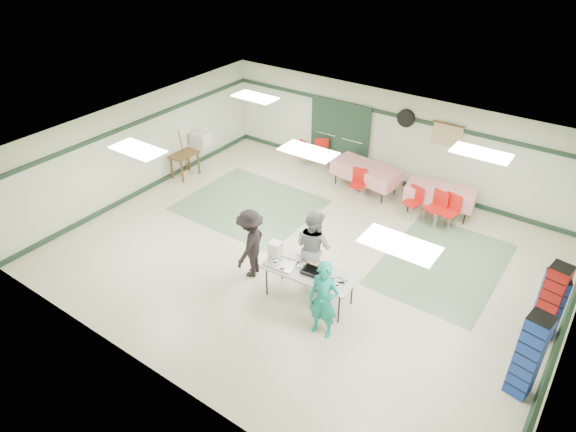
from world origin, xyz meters
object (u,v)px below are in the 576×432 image
Objects in this scene: chair_loose_b at (302,151)px; crate_stack_blue_b at (529,356)px; serving_table at (309,273)px; dining_table_a at (440,194)px; chair_b at (414,199)px; chair_loose_a at (321,150)px; chair_c at (450,208)px; printer_table at (184,157)px; chair_a at (437,204)px; office_printer at (201,139)px; broom at (183,152)px; crate_stack_red at (550,302)px; dining_table_b at (366,172)px; volunteer_teal at (324,300)px; volunteer_grey at (313,247)px; crate_stack_blue_a at (550,304)px; volunteer_dark at (251,243)px; chair_d at (359,181)px.

crate_stack_blue_b is (7.87, -5.07, 0.37)m from chair_loose_b.
dining_table_a is (0.92, 4.90, -0.15)m from serving_table.
serving_table is 1.17× the size of crate_stack_blue_b.
chair_b is 3.66m from chair_loose_a.
chair_c is 1.12× the size of printer_table.
chair_loose_b is at bearing 48.23° from printer_table.
chair_a is 7.23m from office_printer.
crate_stack_blue_b reaches higher than office_printer.
broom is at bearing 152.21° from serving_table.
dining_table_a reaches higher than printer_table.
chair_c is 3.84m from crate_stack_red.
crate_stack_blue_b is at bearing -26.07° from broom.
chair_a is at bearing 126.77° from crate_stack_blue_b.
chair_c reaches higher than dining_table_b.
dining_table_a is at bearing 74.34° from serving_table.
office_printer is (-6.82, 3.93, 0.12)m from volunteer_teal.
volunteer_grey reaches higher than crate_stack_blue_a.
chair_loose_a is 1.10× the size of printer_table.
crate_stack_blue_a is (3.48, 2.50, -0.14)m from volunteer_teal.
office_printer is (-5.81, 2.71, 0.03)m from volunteer_grey.
chair_loose_b is at bearing 33.52° from office_printer.
chair_loose_b is (-3.37, 4.61, -0.43)m from volunteer_grey.
volunteer_dark reaches higher than chair_c.
volunteer_grey is at bearing -69.14° from dining_table_b.
volunteer_teal is 3.20× the size of office_printer.
crate_stack_red is (3.48, 2.39, 0.00)m from volunteer_teal.
chair_c is at bearing 2.85° from chair_loose_b.
volunteer_grey is 4.68m from crate_stack_blue_a.
chair_b reaches higher than dining_table_b.
broom reaches higher than printer_table.
volunteer_dark is 0.96× the size of crate_stack_blue_b.
dining_table_a is 7.45m from broom.
chair_loose_b is at bearing 167.40° from dining_table_a.
volunteer_teal reaches higher than dining_table_b.
chair_a is 5.29m from crate_stack_blue_b.
crate_stack_red reaches higher than serving_table.
chair_c is 1.02× the size of chair_loose_a.
volunteer_grey is at bearing -41.54° from chair_loose_b.
chair_d reaches higher than chair_loose_b.
volunteer_grey reaches higher than printer_table.
crate_stack_blue_a is 1.75m from crate_stack_blue_b.
serving_table is 4.36m from chair_b.
volunteer_teal reaches higher than chair_c.
printer_table is at bearing -148.75° from chair_a.
crate_stack_blue_a is at bearing -21.25° from dining_table_b.
broom is at bearing -150.73° from chair_b.
chair_a reaches higher than chair_loose_b.
volunteer_teal is 5.91m from dining_table_b.
chair_d is (-2.60, -0.01, -0.03)m from chair_c.
crate_stack_blue_b is 2.03× the size of printer_table.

